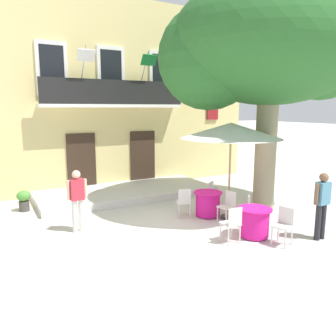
{
  "coord_description": "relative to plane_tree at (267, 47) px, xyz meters",
  "views": [
    {
      "loc": [
        -3.97,
        -7.81,
        3.26
      ],
      "look_at": [
        1.25,
        1.7,
        1.3
      ],
      "focal_mm": 35.6,
      "sensor_mm": 36.0,
      "label": 1
    }
  ],
  "objects": [
    {
      "name": "cafe_table_near_tree",
      "position": [
        -1.82,
        -1.7,
        -4.66
      ],
      "size": [
        0.86,
        0.86,
        0.76
      ],
      "color": "#DB1984",
      "rests_on": "ground"
    },
    {
      "name": "entrance_step_platform",
      "position": [
        -3.16,
        3.7,
        -4.92
      ],
      "size": [
        6.48,
        2.73,
        0.25
      ],
      "primitive_type": "cube",
      "color": "silver",
      "rests_on": "ground"
    },
    {
      "name": "ground_plane",
      "position": [
        -3.68,
        0.07,
        -5.05
      ],
      "size": [
        120.0,
        120.0,
        0.0
      ],
      "primitive_type": "plane",
      "color": "beige"
    },
    {
      "name": "building_facade",
      "position": [
        -3.16,
        7.06,
        -1.3
      ],
      "size": [
        13.0,
        5.09,
        7.5
      ],
      "color": "#DBC67F",
      "rests_on": "ground"
    },
    {
      "name": "ground_planter_left",
      "position": [
        -6.75,
        3.49,
        -4.67
      ],
      "size": [
        0.41,
        0.41,
        0.67
      ],
      "color": "#47423D",
      "rests_on": "ground"
    },
    {
      "name": "cafe_chair_near_tree_1",
      "position": [
        -2.58,
        -1.73,
        -4.52
      ],
      "size": [
        0.42,
        0.42,
        0.91
      ],
      "color": "silver",
      "rests_on": "ground"
    },
    {
      "name": "cafe_table_middle",
      "position": [
        -1.89,
        0.24,
        -4.66
      ],
      "size": [
        0.86,
        0.86,
        0.76
      ],
      "color": "#DB1984",
      "rests_on": "ground"
    },
    {
      "name": "plane_tree",
      "position": [
        0.0,
        0.0,
        0.0
      ],
      "size": [
        6.33,
        5.56,
        7.04
      ],
      "color": "gray",
      "rests_on": "ground"
    },
    {
      "name": "pedestrian_mid_plaza",
      "position": [
        -5.67,
        0.84,
        -4.11
      ],
      "size": [
        0.53,
        0.22,
        1.67
      ],
      "color": "silver",
      "rests_on": "ground"
    },
    {
      "name": "cafe_chair_middle_2",
      "position": [
        -1.7,
        -0.49,
        -4.52
      ],
      "size": [
        0.46,
        0.46,
        0.91
      ],
      "color": "silver",
      "rests_on": "ground"
    },
    {
      "name": "cafe_chair_middle_0",
      "position": [
        -1.31,
        0.72,
        -4.52
      ],
      "size": [
        0.56,
        0.56,
        0.91
      ],
      "color": "silver",
      "rests_on": "ground"
    },
    {
      "name": "cafe_chair_near_tree_2",
      "position": [
        -1.53,
        -2.39,
        -4.52
      ],
      "size": [
        0.5,
        0.5,
        0.91
      ],
      "color": "silver",
      "rests_on": "ground"
    },
    {
      "name": "cafe_chair_near_tree_0",
      "position": [
        -1.35,
        -1.11,
        -4.52
      ],
      "size": [
        0.57,
        0.57,
        0.91
      ],
      "color": "silver",
      "rests_on": "ground"
    },
    {
      "name": "pedestrian_near_entrance",
      "position": [
        -0.49,
        -2.61,
        -4.08
      ],
      "size": [
        0.53,
        0.23,
        1.7
      ],
      "color": "#232328",
      "rests_on": "ground"
    },
    {
      "name": "cafe_chair_middle_1",
      "position": [
        -2.62,
        0.44,
        -4.52
      ],
      "size": [
        0.52,
        0.52,
        0.91
      ],
      "color": "silver",
      "rests_on": "ground"
    },
    {
      "name": "cafe_umbrella",
      "position": [
        -1.48,
        -0.24,
        -2.44
      ],
      "size": [
        2.9,
        2.9,
        2.85
      ],
      "color": "#997A56",
      "rests_on": "ground"
    }
  ]
}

